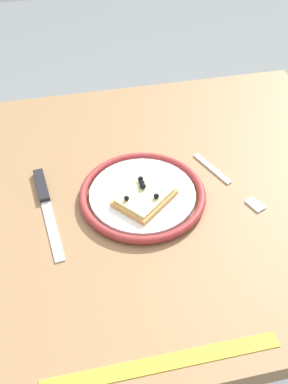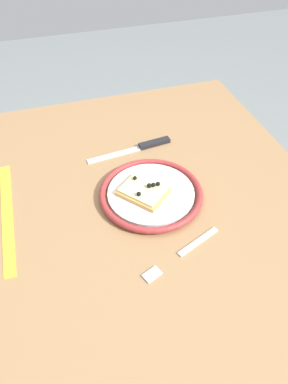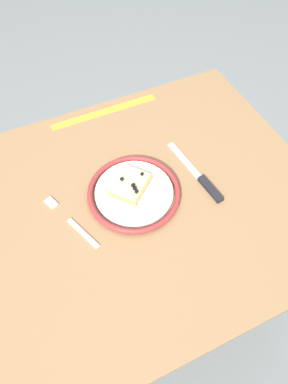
{
  "view_description": "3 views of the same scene",
  "coord_description": "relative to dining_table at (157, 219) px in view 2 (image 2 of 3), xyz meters",
  "views": [
    {
      "loc": [
        0.13,
        0.62,
        1.33
      ],
      "look_at": [
        -0.0,
        0.03,
        0.75
      ],
      "focal_mm": 41.69,
      "sensor_mm": 36.0,
      "label": 1
    },
    {
      "loc": [
        -0.57,
        0.21,
        1.33
      ],
      "look_at": [
        0.0,
        0.03,
        0.74
      ],
      "focal_mm": 33.66,
      "sensor_mm": 36.0,
      "label": 2
    },
    {
      "loc": [
        -0.17,
        -0.43,
        1.44
      ],
      "look_at": [
        0.02,
        -0.01,
        0.76
      ],
      "focal_mm": 30.27,
      "sensor_mm": 36.0,
      "label": 3
    }
  ],
  "objects": [
    {
      "name": "ground_plane",
      "position": [
        0.0,
        0.0,
        -0.63
      ],
      "size": [
        6.0,
        6.0,
        0.0
      ],
      "primitive_type": "plane",
      "color": "slate"
    },
    {
      "name": "dining_table",
      "position": [
        0.0,
        0.0,
        0.0
      ],
      "size": [
        0.97,
        0.79,
        0.72
      ],
      "color": "#936D47",
      "rests_on": "ground_plane"
    },
    {
      "name": "plate",
      "position": [
        0.0,
        0.02,
        0.1
      ],
      "size": [
        0.25,
        0.25,
        0.02
      ],
      "color": "white",
      "rests_on": "dining_table"
    },
    {
      "name": "pizza_slice_near",
      "position": [
        -0.0,
        0.04,
        0.11
      ],
      "size": [
        0.13,
        0.13,
        0.03
      ],
      "color": "tan",
      "rests_on": "plate"
    },
    {
      "name": "knife",
      "position": [
        0.19,
        -0.02,
        0.09
      ],
      "size": [
        0.05,
        0.24,
        0.01
      ],
      "color": "silver",
      "rests_on": "dining_table"
    },
    {
      "name": "fork",
      "position": [
        -0.18,
        0.01,
        0.09
      ],
      "size": [
        0.09,
        0.19,
        0.0
      ],
      "color": "silver",
      "rests_on": "dining_table"
    },
    {
      "name": "measuring_tape",
      "position": [
        0.04,
        0.35,
        0.09
      ],
      "size": [
        0.35,
        0.02,
        0.0
      ],
      "primitive_type": "cube",
      "rotation": [
        0.0,
        0.0,
        0.0
      ],
      "color": "yellow",
      "rests_on": "dining_table"
    }
  ]
}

